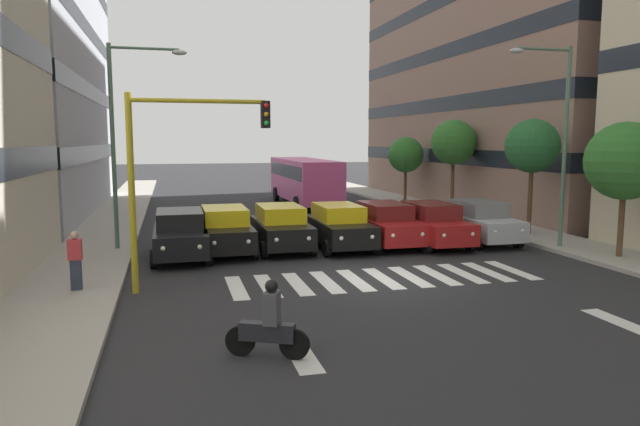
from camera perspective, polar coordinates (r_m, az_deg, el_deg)
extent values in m
plane|color=#262628|center=(17.99, 6.24, -6.43)|extent=(180.00, 180.00, 0.00)
cube|color=#9E998E|center=(22.79, 28.23, -4.16)|extent=(2.83, 90.00, 0.15)
cube|color=#9E998E|center=(17.09, -23.91, -7.49)|extent=(2.83, 90.00, 0.15)
cube|color=black|center=(41.40, 18.73, 5.46)|extent=(11.82, 26.42, 0.90)
cube|color=black|center=(41.45, 18.91, 9.92)|extent=(11.82, 26.42, 0.90)
cube|color=black|center=(41.75, 19.10, 14.34)|extent=(11.82, 26.42, 0.90)
cube|color=black|center=(42.29, 19.29, 18.68)|extent=(11.82, 26.42, 0.90)
cube|color=silver|center=(20.00, 18.44, -5.36)|extent=(0.45, 2.80, 0.01)
cube|color=silver|center=(19.53, 16.21, -5.57)|extent=(0.45, 2.80, 0.01)
cube|color=silver|center=(19.09, 13.88, -5.79)|extent=(0.45, 2.80, 0.01)
cube|color=silver|center=(18.69, 11.44, -6.00)|extent=(0.45, 2.80, 0.01)
cube|color=silver|center=(18.32, 8.89, -6.21)|extent=(0.45, 2.80, 0.01)
cube|color=silver|center=(17.99, 6.24, -6.42)|extent=(0.45, 2.80, 0.01)
cube|color=silver|center=(17.70, 3.50, -6.62)|extent=(0.45, 2.80, 0.01)
cube|color=silver|center=(17.45, 0.66, -6.81)|extent=(0.45, 2.80, 0.01)
cube|color=silver|center=(17.24, -2.25, -6.98)|extent=(0.45, 2.80, 0.01)
cube|color=silver|center=(17.08, -5.22, -7.15)|extent=(0.45, 2.80, 0.01)
cube|color=silver|center=(16.96, -8.25, -7.29)|extent=(0.45, 2.80, 0.01)
cube|color=silver|center=(15.39, 27.65, -9.57)|extent=(0.50, 2.20, 0.01)
cube|color=silver|center=(11.87, -1.97, -13.65)|extent=(0.50, 2.20, 0.01)
cube|color=#B2B7BC|center=(24.75, 15.44, -1.20)|extent=(1.80, 4.40, 0.80)
cube|color=slate|center=(24.83, 15.26, 0.47)|extent=(1.58, 2.46, 0.60)
cylinder|color=black|center=(24.07, 18.99, -2.53)|extent=(0.22, 0.64, 0.64)
cylinder|color=black|center=(23.13, 15.26, -2.77)|extent=(0.22, 0.64, 0.64)
cylinder|color=black|center=(26.50, 15.53, -1.53)|extent=(0.22, 0.64, 0.64)
cylinder|color=black|center=(25.65, 12.05, -1.71)|extent=(0.22, 0.64, 0.64)
sphere|color=white|center=(23.24, 19.32, -1.68)|extent=(0.18, 0.18, 0.18)
sphere|color=white|center=(22.62, 16.89, -1.82)|extent=(0.18, 0.18, 0.18)
cube|color=maroon|center=(23.57, 11.02, -1.48)|extent=(1.80, 4.40, 0.80)
cube|color=maroon|center=(23.66, 10.85, 0.27)|extent=(1.58, 2.46, 0.60)
cylinder|color=black|center=(22.78, 14.62, -2.90)|extent=(0.22, 0.64, 0.64)
cylinder|color=black|center=(21.96, 10.51, -3.16)|extent=(0.22, 0.64, 0.64)
cylinder|color=black|center=(25.31, 11.42, -1.81)|extent=(0.22, 0.64, 0.64)
cylinder|color=black|center=(24.58, 7.65, -2.00)|extent=(0.22, 0.64, 0.64)
sphere|color=white|center=(21.94, 14.80, -2.02)|extent=(0.18, 0.18, 0.18)
sphere|color=white|center=(21.40, 12.11, -2.17)|extent=(0.18, 0.18, 0.18)
cube|color=maroon|center=(23.26, 6.56, -1.51)|extent=(1.80, 4.40, 0.80)
cube|color=maroon|center=(23.35, 6.40, 0.26)|extent=(1.58, 2.46, 0.60)
cylinder|color=black|center=(22.35, 10.04, -2.97)|extent=(0.22, 0.64, 0.64)
cylinder|color=black|center=(21.67, 5.70, -3.21)|extent=(0.22, 0.64, 0.64)
cylinder|color=black|center=(24.98, 7.27, -1.85)|extent=(0.22, 0.64, 0.64)
cylinder|color=black|center=(24.37, 3.34, -2.03)|extent=(0.22, 0.64, 0.64)
sphere|color=white|center=(21.51, 10.05, -2.07)|extent=(0.18, 0.18, 0.18)
sphere|color=white|center=(21.06, 7.20, -2.21)|extent=(0.18, 0.18, 0.18)
cube|color=black|center=(22.55, 1.93, -1.74)|extent=(1.80, 4.40, 0.80)
cube|color=yellow|center=(22.64, 1.80, 0.08)|extent=(1.58, 2.46, 0.60)
cylinder|color=black|center=(21.54, 5.33, -3.28)|extent=(0.22, 0.64, 0.64)
cylinder|color=black|center=(21.00, 0.69, -3.52)|extent=(0.22, 0.64, 0.64)
cylinder|color=black|center=(24.25, 3.00, -2.07)|extent=(0.22, 0.64, 0.64)
cylinder|color=black|center=(23.77, -1.15, -2.25)|extent=(0.22, 0.64, 0.64)
sphere|color=white|center=(20.70, 5.15, -2.35)|extent=(0.18, 0.18, 0.18)
sphere|color=white|center=(20.34, 2.09, -2.50)|extent=(0.18, 0.18, 0.18)
cube|color=black|center=(22.29, -3.86, -1.86)|extent=(1.80, 4.40, 0.80)
cube|color=yellow|center=(22.38, -3.97, -0.01)|extent=(1.58, 2.46, 0.60)
cylinder|color=black|center=(21.14, -0.72, -3.44)|extent=(0.22, 0.64, 0.64)
cylinder|color=black|center=(20.80, -5.55, -3.66)|extent=(0.22, 0.64, 0.64)
cylinder|color=black|center=(23.93, -2.38, -2.19)|extent=(0.22, 0.64, 0.64)
cylinder|color=black|center=(23.62, -6.66, -2.36)|extent=(0.22, 0.64, 0.64)
sphere|color=white|center=(20.32, -1.14, -2.51)|extent=(0.18, 0.18, 0.18)
sphere|color=white|center=(20.08, -4.34, -2.64)|extent=(0.18, 0.18, 0.18)
cube|color=black|center=(21.89, -9.32, -2.11)|extent=(1.80, 4.40, 0.80)
cube|color=yellow|center=(21.99, -9.41, -0.22)|extent=(1.58, 2.46, 0.60)
cylinder|color=black|center=(20.64, -6.43, -3.75)|extent=(0.22, 0.64, 0.64)
cylinder|color=black|center=(20.47, -11.44, -3.94)|extent=(0.22, 0.64, 0.64)
cylinder|color=black|center=(23.47, -7.44, -2.43)|extent=(0.22, 0.64, 0.64)
cylinder|color=black|center=(23.33, -11.83, -2.59)|extent=(0.22, 0.64, 0.64)
sphere|color=white|center=(19.83, -7.09, -2.80)|extent=(0.18, 0.18, 0.18)
sphere|color=white|center=(19.72, -10.42, -2.92)|extent=(0.18, 0.18, 0.18)
cube|color=black|center=(21.24, -13.64, -2.50)|extent=(1.80, 4.40, 0.80)
cube|color=black|center=(21.33, -13.71, -0.56)|extent=(1.58, 2.46, 0.60)
cylinder|color=black|center=(19.91, -10.94, -4.24)|extent=(0.22, 0.64, 0.64)
cylinder|color=black|center=(19.89, -16.13, -4.41)|extent=(0.22, 0.64, 0.64)
cylinder|color=black|center=(22.76, -11.41, -2.82)|extent=(0.22, 0.64, 0.64)
cylinder|color=black|center=(22.74, -15.94, -2.96)|extent=(0.22, 0.64, 0.64)
sphere|color=white|center=(19.12, -11.81, -3.27)|extent=(0.18, 0.18, 0.18)
sphere|color=white|center=(19.11, -15.26, -3.39)|extent=(0.18, 0.18, 0.18)
cube|color=#DB5193|center=(37.20, -1.61, 3.40)|extent=(2.50, 10.50, 2.50)
cube|color=black|center=(37.16, -1.61, 4.24)|extent=(2.52, 9.87, 0.80)
cylinder|color=black|center=(34.08, 1.83, 0.93)|extent=(0.28, 1.00, 1.00)
cylinder|color=black|center=(33.46, -2.28, 0.82)|extent=(0.28, 1.00, 1.00)
cylinder|color=black|center=(40.64, -0.88, 1.96)|extent=(0.28, 1.00, 1.00)
cylinder|color=black|center=(40.12, -4.35, 1.87)|extent=(0.28, 1.00, 1.00)
cylinder|color=black|center=(11.75, -7.88, -12.41)|extent=(0.58, 0.35, 0.60)
cylinder|color=black|center=(11.46, -2.53, -12.86)|extent=(0.58, 0.35, 0.60)
cube|color=#232328|center=(11.52, -5.25, -11.62)|extent=(1.10, 0.69, 0.36)
cube|color=#4C4C51|center=(11.35, -4.79, -9.36)|extent=(0.41, 0.45, 0.64)
sphere|color=black|center=(11.23, -4.82, -7.21)|extent=(0.26, 0.26, 0.26)
cylinder|color=#AD991E|center=(16.54, -18.10, 1.72)|extent=(0.18, 0.18, 5.50)
cylinder|color=#AD991E|center=(16.49, -11.91, 10.78)|extent=(3.70, 0.12, 0.12)
cube|color=black|center=(16.67, -5.42, 9.66)|extent=(0.24, 0.28, 0.76)
sphere|color=red|center=(16.53, -5.34, 10.51)|extent=(0.14, 0.14, 0.14)
sphere|color=orange|center=(16.52, -5.33, 9.68)|extent=(0.14, 0.14, 0.14)
sphere|color=green|center=(16.51, -5.32, 8.85)|extent=(0.14, 0.14, 0.14)
cylinder|color=#4C6B56|center=(23.89, 23.04, 5.91)|extent=(0.16, 0.16, 7.54)
cylinder|color=#4C6B56|center=(23.46, 21.24, 14.86)|extent=(2.24, 0.10, 0.10)
ellipsoid|color=#B7BCC1|center=(22.82, 18.86, 14.93)|extent=(0.56, 0.28, 0.20)
cylinder|color=#4C6B56|center=(22.92, -19.77, 6.09)|extent=(0.16, 0.16, 7.60)
cylinder|color=#4C6B56|center=(23.09, -16.96, 15.29)|extent=(2.50, 0.10, 0.10)
ellipsoid|color=#B7BCC1|center=(23.06, -13.74, 15.16)|extent=(0.56, 0.28, 0.20)
cylinder|color=#513823|center=(22.83, 27.62, -0.67)|extent=(0.20, 0.20, 2.55)
sphere|color=#2D6B28|center=(22.67, 27.93, 4.56)|extent=(2.71, 2.71, 2.71)
cylinder|color=#513823|center=(26.74, 20.04, 1.39)|extent=(0.20, 0.20, 3.13)
sphere|color=#235B2D|center=(26.62, 20.25, 6.24)|extent=(2.33, 2.33, 2.33)
cylinder|color=#513823|center=(33.78, 12.95, 2.83)|extent=(0.20, 0.20, 3.20)
sphere|color=#2D6B28|center=(33.69, 13.06, 6.83)|extent=(2.54, 2.54, 2.54)
cylinder|color=#513823|center=(39.29, 8.42, 2.93)|extent=(0.20, 0.20, 2.39)
sphere|color=#2D6B28|center=(39.19, 8.47, 5.72)|extent=(2.38, 2.38, 2.38)
cube|color=#2D3347|center=(17.23, -22.95, -5.64)|extent=(0.28, 0.20, 0.84)
cube|color=#C63338|center=(17.09, -23.07, -3.35)|extent=(0.36, 0.24, 0.56)
sphere|color=tan|center=(17.03, -23.14, -2.02)|extent=(0.22, 0.22, 0.22)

